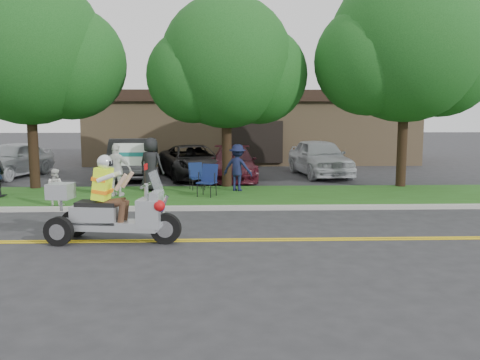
{
  "coord_description": "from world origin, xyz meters",
  "views": [
    {
      "loc": [
        0.34,
        -11.58,
        2.85
      ],
      "look_at": [
        0.81,
        2.0,
        1.03
      ],
      "focal_mm": 38.0,
      "sensor_mm": 36.0,
      "label": 1
    }
  ],
  "objects_px": {
    "lawn_chair_a": "(208,178)",
    "lawn_chair_b": "(196,174)",
    "parked_car_far_right": "(320,157)",
    "parked_car_mid": "(193,162)",
    "trike_scooter": "(108,212)",
    "parked_car_left": "(130,159)",
    "parked_car_far_left": "(11,159)",
    "parked_car_right": "(233,164)",
    "spectator_adult_right": "(117,170)"
  },
  "relations": [
    {
      "from": "spectator_adult_right",
      "to": "parked_car_far_left",
      "type": "height_order",
      "value": "spectator_adult_right"
    },
    {
      "from": "trike_scooter",
      "to": "lawn_chair_a",
      "type": "relative_size",
      "value": 2.83
    },
    {
      "from": "parked_car_left",
      "to": "parked_car_mid",
      "type": "distance_m",
      "value": 2.76
    },
    {
      "from": "lawn_chair_b",
      "to": "parked_car_far_left",
      "type": "bearing_deg",
      "value": 133.77
    },
    {
      "from": "trike_scooter",
      "to": "spectator_adult_right",
      "type": "xyz_separation_m",
      "value": [
        -0.95,
        5.59,
        0.29
      ]
    },
    {
      "from": "lawn_chair_a",
      "to": "parked_car_far_right",
      "type": "height_order",
      "value": "parked_car_far_right"
    },
    {
      "from": "trike_scooter",
      "to": "lawn_chair_b",
      "type": "relative_size",
      "value": 3.13
    },
    {
      "from": "lawn_chair_b",
      "to": "parked_car_left",
      "type": "relative_size",
      "value": 0.19
    },
    {
      "from": "lawn_chair_a",
      "to": "parked_car_far_left",
      "type": "height_order",
      "value": "parked_car_far_left"
    },
    {
      "from": "parked_car_mid",
      "to": "parked_car_right",
      "type": "distance_m",
      "value": 1.83
    },
    {
      "from": "trike_scooter",
      "to": "parked_car_right",
      "type": "xyz_separation_m",
      "value": [
        2.97,
        10.38,
        0.0
      ]
    },
    {
      "from": "lawn_chair_a",
      "to": "lawn_chair_b",
      "type": "bearing_deg",
      "value": 130.97
    },
    {
      "from": "parked_car_mid",
      "to": "parked_car_left",
      "type": "bearing_deg",
      "value": 159.38
    },
    {
      "from": "parked_car_right",
      "to": "parked_car_left",
      "type": "bearing_deg",
      "value": 169.95
    },
    {
      "from": "parked_car_far_left",
      "to": "parked_car_left",
      "type": "relative_size",
      "value": 0.91
    },
    {
      "from": "trike_scooter",
      "to": "lawn_chair_b",
      "type": "bearing_deg",
      "value": 85.68
    },
    {
      "from": "spectator_adult_right",
      "to": "lawn_chair_a",
      "type": "bearing_deg",
      "value": -167.39
    },
    {
      "from": "parked_car_left",
      "to": "parked_car_right",
      "type": "relative_size",
      "value": 1.09
    },
    {
      "from": "parked_car_mid",
      "to": "lawn_chair_b",
      "type": "bearing_deg",
      "value": -101.59
    },
    {
      "from": "parked_car_far_right",
      "to": "parked_car_right",
      "type": "bearing_deg",
      "value": -170.41
    },
    {
      "from": "lawn_chair_b",
      "to": "parked_car_right",
      "type": "height_order",
      "value": "parked_car_right"
    },
    {
      "from": "lawn_chair_b",
      "to": "parked_car_mid",
      "type": "bearing_deg",
      "value": 76.9
    },
    {
      "from": "lawn_chair_b",
      "to": "spectator_adult_right",
      "type": "bearing_deg",
      "value": -167.82
    },
    {
      "from": "parked_car_far_right",
      "to": "lawn_chair_a",
      "type": "bearing_deg",
      "value": -135.91
    },
    {
      "from": "parked_car_far_left",
      "to": "parked_car_mid",
      "type": "height_order",
      "value": "parked_car_far_left"
    },
    {
      "from": "trike_scooter",
      "to": "spectator_adult_right",
      "type": "relative_size",
      "value": 1.71
    },
    {
      "from": "parked_car_far_left",
      "to": "parked_car_far_right",
      "type": "height_order",
      "value": "parked_car_far_right"
    },
    {
      "from": "lawn_chair_a",
      "to": "parked_car_right",
      "type": "bearing_deg",
      "value": 102.62
    },
    {
      "from": "trike_scooter",
      "to": "parked_car_right",
      "type": "height_order",
      "value": "trike_scooter"
    },
    {
      "from": "lawn_chair_a",
      "to": "parked_car_right",
      "type": "distance_m",
      "value": 4.91
    },
    {
      "from": "spectator_adult_right",
      "to": "trike_scooter",
      "type": "bearing_deg",
      "value": 112.92
    },
    {
      "from": "parked_car_far_right",
      "to": "parked_car_mid",
      "type": "bearing_deg",
      "value": 179.04
    },
    {
      "from": "lawn_chair_a",
      "to": "parked_car_right",
      "type": "xyz_separation_m",
      "value": [
        0.93,
        4.82,
        -0.01
      ]
    },
    {
      "from": "trike_scooter",
      "to": "parked_car_far_left",
      "type": "relative_size",
      "value": 0.64
    },
    {
      "from": "parked_car_left",
      "to": "parked_car_far_right",
      "type": "xyz_separation_m",
      "value": [
        8.39,
        0.4,
        -0.01
      ]
    },
    {
      "from": "trike_scooter",
      "to": "lawn_chair_a",
      "type": "bearing_deg",
      "value": 78.05
    },
    {
      "from": "lawn_chair_a",
      "to": "parked_car_mid",
      "type": "relative_size",
      "value": 0.2
    },
    {
      "from": "parked_car_far_left",
      "to": "parked_car_right",
      "type": "distance_m",
      "value": 9.81
    },
    {
      "from": "trike_scooter",
      "to": "parked_car_left",
      "type": "bearing_deg",
      "value": 105.97
    },
    {
      "from": "spectator_adult_right",
      "to": "parked_car_far_right",
      "type": "relative_size",
      "value": 0.35
    },
    {
      "from": "parked_car_right",
      "to": "parked_car_mid",
      "type": "bearing_deg",
      "value": 161.56
    },
    {
      "from": "trike_scooter",
      "to": "parked_car_far_right",
      "type": "xyz_separation_m",
      "value": [
        6.88,
        11.54,
        0.16
      ]
    },
    {
      "from": "lawn_chair_a",
      "to": "lawn_chair_b",
      "type": "relative_size",
      "value": 1.11
    },
    {
      "from": "parked_car_far_left",
      "to": "trike_scooter",
      "type": "bearing_deg",
      "value": -47.96
    },
    {
      "from": "parked_car_left",
      "to": "parked_car_mid",
      "type": "bearing_deg",
      "value": -11.95
    },
    {
      "from": "spectator_adult_right",
      "to": "parked_car_far_left",
      "type": "xyz_separation_m",
      "value": [
        -5.82,
        5.94,
        -0.18
      ]
    },
    {
      "from": "lawn_chair_a",
      "to": "parked_car_far_left",
      "type": "xyz_separation_m",
      "value": [
        -8.81,
        5.98,
        0.09
      ]
    },
    {
      "from": "trike_scooter",
      "to": "parked_car_left",
      "type": "relative_size",
      "value": 0.58
    },
    {
      "from": "lawn_chair_a",
      "to": "lawn_chair_b",
      "type": "height_order",
      "value": "lawn_chair_a"
    },
    {
      "from": "spectator_adult_right",
      "to": "parked_car_left",
      "type": "bearing_deg",
      "value": -70.85
    }
  ]
}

